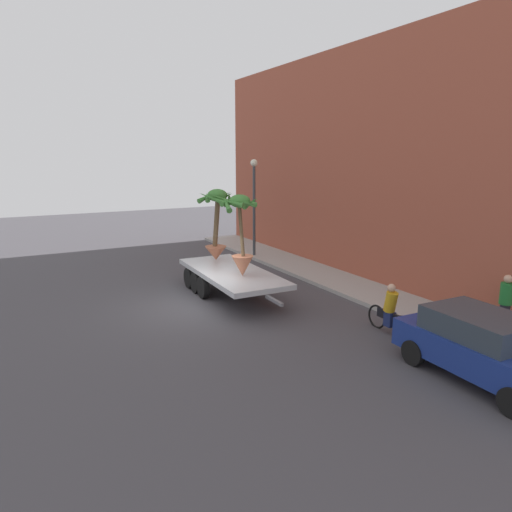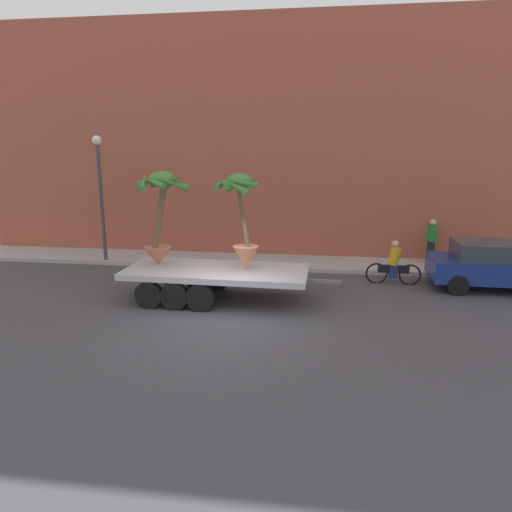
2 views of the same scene
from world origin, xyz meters
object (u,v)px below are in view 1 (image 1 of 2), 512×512
Objects in this scene: flatbed_trailer at (229,275)px; potted_palm_rear at (241,232)px; parked_car at (483,346)px; pedestrian_near_gate at (506,303)px; cyclist at (390,312)px; street_lamp at (254,195)px; potted_palm_middle at (217,221)px.

potted_palm_rear is at bearing -0.25° from flatbed_trailer.
pedestrian_near_gate is at bearing 115.93° from parked_car.
parked_car is at bearing -64.07° from pedestrian_near_gate.
pedestrian_near_gate is at bearing 56.36° from cyclist.
street_lamp is at bearing 173.02° from cyclist.
street_lamp reaches higher than potted_palm_middle.
potted_palm_rear is 2.55m from potted_palm_middle.
flatbed_trailer is 1.56× the size of parked_car.
pedestrian_near_gate reaches higher than flatbed_trailer.
cyclist is at bearing -6.98° from street_lamp.
cyclist is 1.08× the size of pedestrian_near_gate.
pedestrian_near_gate is (-1.38, 2.84, 0.22)m from parked_car.
parked_car is (8.98, 2.30, 0.07)m from flatbed_trailer.
pedestrian_near_gate is (9.09, 4.96, -1.55)m from potted_palm_middle.
potted_palm_rear reaches higher than flatbed_trailer.
street_lamp is (-14.15, 1.53, 2.40)m from parked_car.
potted_palm_middle reaches higher than pedestrian_near_gate.
flatbed_trailer is 2.25× the size of potted_palm_middle.
potted_palm_rear is 8.43m from parked_car.
parked_car is at bearing 16.22° from potted_palm_rear.
potted_palm_middle is 10.48m from pedestrian_near_gate.
pedestrian_near_gate is at bearing 28.62° from potted_palm_middle.
cyclist is at bearing 23.08° from flatbed_trailer.
street_lamp is at bearing 148.35° from potted_palm_rear.
potted_palm_middle is at bearing -162.55° from cyclist.
pedestrian_near_gate is at bearing 34.10° from flatbed_trailer.
street_lamp is (-12.77, -1.32, 2.19)m from pedestrian_near_gate.
street_lamp is at bearing 135.20° from potted_palm_middle.
parked_car is 0.86× the size of street_lamp.
flatbed_trailer is at bearing -165.62° from parked_car.
potted_palm_middle is 1.57× the size of cyclist.
pedestrian_near_gate is 0.35× the size of street_lamp.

